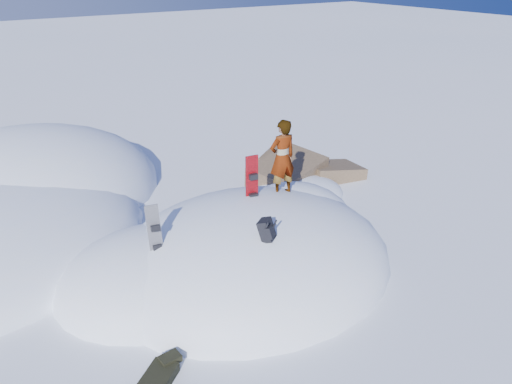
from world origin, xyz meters
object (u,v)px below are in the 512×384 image
snowboard_red (252,188)px  person (282,158)px  snowboard_dark (156,239)px  backpack (267,230)px

snowboard_red → person: bearing=8.4°
snowboard_red → snowboard_dark: 2.75m
snowboard_red → backpack: size_ratio=3.16×
person → backpack: bearing=49.6°
snowboard_dark → person: 3.71m
snowboard_dark → backpack: 2.33m
snowboard_dark → backpack: (1.90, -1.33, 0.25)m
snowboard_red → backpack: bearing=-105.7°
snowboard_red → backpack: snowboard_red is taller
snowboard_red → snowboard_dark: bearing=-162.1°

